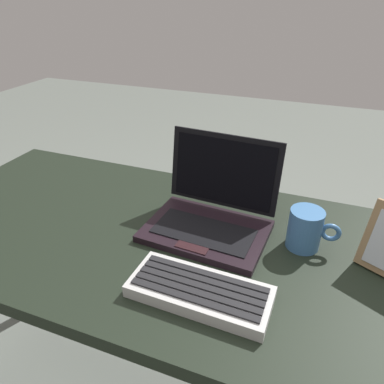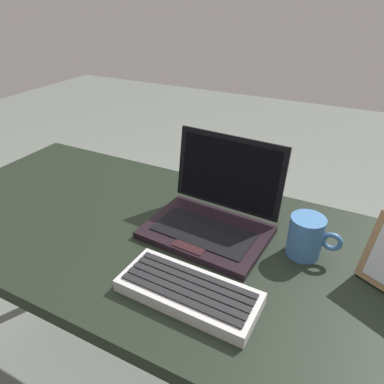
# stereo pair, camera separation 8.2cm
# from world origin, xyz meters

# --- Properties ---
(desk) EXTENTS (1.58, 0.66, 0.71)m
(desk) POSITION_xyz_m (0.00, 0.00, 0.65)
(desk) COLOR black
(desk) RESTS_ON ground
(laptop_front) EXTENTS (0.32, 0.27, 0.23)m
(laptop_front) POSITION_xyz_m (0.04, 0.08, 0.76)
(laptop_front) COLOR black
(laptop_front) RESTS_ON desk
(external_keyboard) EXTENTS (0.30, 0.13, 0.03)m
(external_keyboard) POSITION_xyz_m (0.10, -0.17, 0.73)
(external_keyboard) COLOR #BABAB9
(external_keyboard) RESTS_ON desk
(coffee_mug) EXTENTS (0.12, 0.08, 0.10)m
(coffee_mug) POSITION_xyz_m (0.28, 0.08, 0.77)
(coffee_mug) COLOR teal
(coffee_mug) RESTS_ON desk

